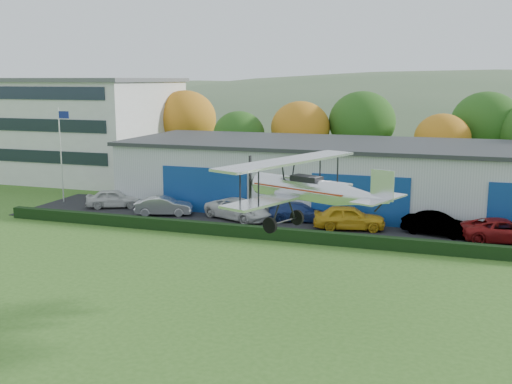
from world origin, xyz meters
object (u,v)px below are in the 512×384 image
(hangar, at_px, (372,176))
(car_3, at_px, (299,212))
(office_block, at_px, (72,127))
(car_1, at_px, (164,206))
(car_0, at_px, (114,198))
(car_4, at_px, (349,217))
(biplane, at_px, (308,187))
(car_2, at_px, (239,209))
(car_5, at_px, (437,224))
(flagpole, at_px, (62,146))
(car_6, at_px, (504,230))

(hangar, xyz_separation_m, car_3, (-4.31, -6.38, -1.92))
(hangar, distance_m, office_block, 33.84)
(car_1, bearing_deg, car_3, -100.77)
(car_0, relative_size, car_4, 0.89)
(car_0, relative_size, car_1, 1.01)
(car_3, height_order, car_4, car_4)
(office_block, height_order, biplane, office_block)
(office_block, relative_size, car_4, 4.19)
(hangar, height_order, biplane, biplane)
(hangar, xyz_separation_m, car_1, (-14.65, -7.76, -1.89))
(car_0, xyz_separation_m, car_2, (11.02, -0.63, 0.01))
(car_0, distance_m, car_4, 19.36)
(car_0, height_order, car_5, car_0)
(car_3, relative_size, biplane, 0.55)
(flagpole, xyz_separation_m, car_0, (5.13, -0.55, -3.99))
(office_block, xyz_separation_m, car_3, (28.69, -13.40, -4.48))
(car_0, xyz_separation_m, car_3, (15.44, 0.15, -0.06))
(office_block, relative_size, car_5, 4.61)
(flagpole, height_order, car_4, flagpole)
(office_block, bearing_deg, biplane, -41.88)
(hangar, relative_size, car_2, 7.51)
(car_0, height_order, car_1, car_0)
(biplane, bearing_deg, car_3, 127.54)
(flagpole, bearing_deg, car_2, -4.18)
(office_block, height_order, car_6, office_block)
(hangar, xyz_separation_m, flagpole, (-24.88, -5.98, 2.13))
(car_1, bearing_deg, biplane, -153.63)
(flagpole, distance_m, car_2, 16.68)
(car_0, relative_size, car_3, 0.93)
(office_block, height_order, car_2, office_block)
(car_1, distance_m, car_5, 20.03)
(car_5, distance_m, biplane, 16.99)
(car_0, height_order, car_4, car_4)
(car_5, bearing_deg, office_block, 83.13)
(car_0, xyz_separation_m, biplane, (19.99, -16.25, 4.83))
(flagpole, bearing_deg, office_block, 121.97)
(hangar, xyz_separation_m, car_2, (-8.73, -7.16, -1.86))
(car_5, distance_m, car_6, 4.19)
(car_5, bearing_deg, car_2, 102.96)
(car_2, relative_size, car_5, 1.21)
(car_0, distance_m, biplane, 26.22)
(car_4, distance_m, biplane, 15.85)
(car_3, bearing_deg, biplane, -176.90)
(car_3, relative_size, car_4, 0.96)
(car_0, bearing_deg, car_5, -115.73)
(office_block, bearing_deg, car_2, -30.30)
(hangar, height_order, car_3, hangar)
(car_2, xyz_separation_m, biplane, (8.97, -15.63, 4.83))
(car_1, height_order, car_6, car_6)
(office_block, distance_m, car_2, 28.45)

